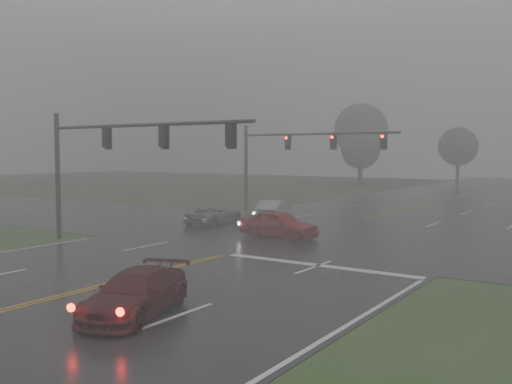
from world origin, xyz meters
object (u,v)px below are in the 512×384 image
Objects in this scene: sedan_red at (279,238)px; car_grey at (214,225)px; sedan_silver at (273,221)px; signal_gantry_far at (289,150)px; sedan_maroon at (136,316)px; signal_gantry_near at (109,150)px.

sedan_red reaches higher than car_grey.
sedan_red is 1.03× the size of sedan_silver.
sedan_red is 13.20m from signal_gantry_far.
signal_gantry_far reaches higher than sedan_red.
car_grey is at bearing 42.85° from sedan_silver.
car_grey is (-10.45, 17.00, 0.00)m from sedan_maroon.
sedan_red is at bearing 106.86° from sedan_silver.
sedan_red reaches higher than sedan_maroon.
signal_gantry_near reaches higher than sedan_maroon.
sedan_red is 9.73m from signal_gantry_near.
sedan_maroon is 19.96m from car_grey.
signal_gantry_far reaches higher than sedan_silver.
signal_gantry_near is (-9.82, 7.96, 4.61)m from sedan_maroon.
signal_gantry_near is (0.63, -9.05, 4.61)m from car_grey.
signal_gantry_near is at bearing 139.81° from sedan_red.
sedan_silver is 0.34× the size of signal_gantry_far.
sedan_silver is at bearing 83.35° from signal_gantry_near.
sedan_maroon is 0.34× the size of signal_gantry_near.
sedan_red is at bearing 88.46° from sedan_maroon.
sedan_silver is 4.21m from car_grey.
sedan_silver is 13.58m from signal_gantry_near.
sedan_maroon is at bearing 116.34° from car_grey.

